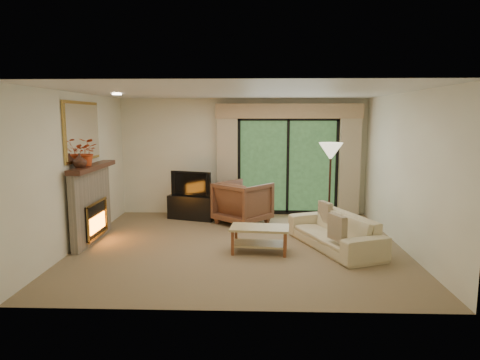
{
  "coord_description": "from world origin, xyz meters",
  "views": [
    {
      "loc": [
        0.25,
        -7.11,
        2.2
      ],
      "look_at": [
        0.0,
        0.3,
        1.1
      ],
      "focal_mm": 32.0,
      "sensor_mm": 36.0,
      "label": 1
    }
  ],
  "objects_px": {
    "media_console": "(193,207)",
    "armchair": "(243,202)",
    "sofa": "(334,231)",
    "coffee_table": "(260,239)"
  },
  "relations": [
    {
      "from": "armchair",
      "to": "sofa",
      "type": "bearing_deg",
      "value": 174.19
    },
    {
      "from": "coffee_table",
      "to": "media_console",
      "type": "bearing_deg",
      "value": 126.98
    },
    {
      "from": "media_console",
      "to": "armchair",
      "type": "relative_size",
      "value": 1.06
    },
    {
      "from": "armchair",
      "to": "coffee_table",
      "type": "xyz_separation_m",
      "value": [
        0.32,
        -1.91,
        -0.23
      ]
    },
    {
      "from": "sofa",
      "to": "coffee_table",
      "type": "distance_m",
      "value": 1.3
    },
    {
      "from": "media_console",
      "to": "armchair",
      "type": "distance_m",
      "value": 1.17
    },
    {
      "from": "armchair",
      "to": "media_console",
      "type": "bearing_deg",
      "value": 20.83
    },
    {
      "from": "media_console",
      "to": "armchair",
      "type": "height_order",
      "value": "armchair"
    },
    {
      "from": "media_console",
      "to": "coffee_table",
      "type": "xyz_separation_m",
      "value": [
        1.42,
        -2.29,
        -0.04
      ]
    },
    {
      "from": "media_console",
      "to": "coffee_table",
      "type": "bearing_deg",
      "value": -40.54
    }
  ]
}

